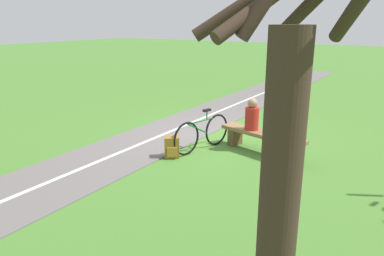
{
  "coord_description": "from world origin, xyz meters",
  "views": [
    {
      "loc": [
        -4.24,
        7.79,
        2.8
      ],
      "look_at": [
        -0.8,
        2.41,
        0.94
      ],
      "focal_mm": 34.48,
      "sensor_mm": 36.0,
      "label": 1
    }
  ],
  "objects_px": {
    "bench": "(262,138)",
    "bicycle": "(202,133)",
    "person_seated": "(252,116)",
    "backpack": "(172,147)",
    "tree_near_bench": "(284,161)"
  },
  "relations": [
    {
      "from": "person_seated",
      "to": "backpack",
      "type": "distance_m",
      "value": 1.91
    },
    {
      "from": "backpack",
      "to": "bicycle",
      "type": "bearing_deg",
      "value": -110.53
    },
    {
      "from": "person_seated",
      "to": "tree_near_bench",
      "type": "relative_size",
      "value": 0.19
    },
    {
      "from": "person_seated",
      "to": "backpack",
      "type": "relative_size",
      "value": 1.56
    },
    {
      "from": "bicycle",
      "to": "tree_near_bench",
      "type": "relative_size",
      "value": 0.46
    },
    {
      "from": "bench",
      "to": "tree_near_bench",
      "type": "distance_m",
      "value": 5.21
    },
    {
      "from": "bicycle",
      "to": "bench",
      "type": "bearing_deg",
      "value": 126.77
    },
    {
      "from": "person_seated",
      "to": "bicycle",
      "type": "bearing_deg",
      "value": 47.73
    },
    {
      "from": "tree_near_bench",
      "to": "person_seated",
      "type": "bearing_deg",
      "value": -64.04
    },
    {
      "from": "person_seated",
      "to": "backpack",
      "type": "bearing_deg",
      "value": 63.02
    },
    {
      "from": "person_seated",
      "to": "bicycle",
      "type": "xyz_separation_m",
      "value": [
        0.92,
        0.61,
        -0.4
      ]
    },
    {
      "from": "bench",
      "to": "bicycle",
      "type": "distance_m",
      "value": 1.32
    },
    {
      "from": "person_seated",
      "to": "tree_near_bench",
      "type": "distance_m",
      "value": 5.29
    },
    {
      "from": "bench",
      "to": "bicycle",
      "type": "xyz_separation_m",
      "value": [
        1.2,
        0.53,
        0.05
      ]
    },
    {
      "from": "bench",
      "to": "tree_near_bench",
      "type": "xyz_separation_m",
      "value": [
        -1.99,
        4.61,
        1.4
      ]
    }
  ]
}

